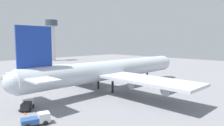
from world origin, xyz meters
TOP-DOWN VIEW (x-y plane):
  - ground_plane at (0.00, 0.00)m, footprint 259.44×259.44m
  - cargo_airplane at (-0.42, 0.00)m, footprint 64.86×58.64m
  - catering_truck at (-29.74, -10.54)m, footprint 5.31×3.52m
  - maintenance_van at (-27.57, -0.93)m, footprint 4.07×4.60m
  - fuel_truck at (-18.80, 39.04)m, footprint 4.54×4.44m
  - safety_cone_nose at (29.19, 2.43)m, footprint 0.51×0.51m
  - safety_cone_tail at (-29.19, -3.70)m, footprint 0.49×0.49m
  - control_tower at (36.14, 103.73)m, footprint 9.42×9.42m

SIDE VIEW (x-z plane):
  - ground_plane at x=0.00m, z-range 0.00..0.00m
  - safety_cone_tail at x=-29.19m, z-range 0.00..0.70m
  - safety_cone_nose at x=29.19m, z-range 0.00..0.73m
  - fuel_truck at x=-18.80m, z-range 0.06..1.97m
  - catering_truck at x=-29.74m, z-range 0.02..2.10m
  - maintenance_van at x=-27.57m, z-range 0.12..2.08m
  - cargo_airplane at x=-0.42m, z-range -3.14..15.60m
  - control_tower at x=36.14m, z-range 3.67..35.60m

